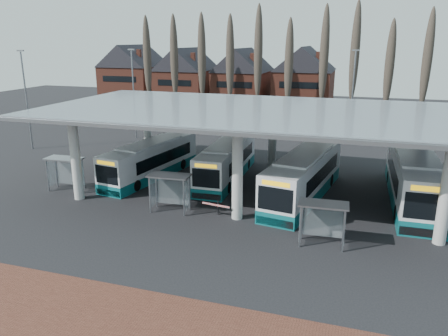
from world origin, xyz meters
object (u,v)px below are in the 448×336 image
(bus_1, at_px, (227,161))
(shelter_0, at_px, (66,166))
(bus_3, at_px, (413,178))
(bus_2, at_px, (304,177))
(shelter_1, at_px, (170,184))
(shelter_2, at_px, (323,214))
(bus_0, at_px, (152,160))

(bus_1, relative_size, shelter_0, 3.92)
(bus_3, bearing_deg, bus_1, 174.67)
(bus_2, height_order, shelter_0, bus_2)
(bus_3, xyz_separation_m, shelter_0, (-25.09, -5.49, 0.18))
(bus_2, relative_size, shelter_1, 4.31)
(shelter_2, bearing_deg, bus_3, 56.26)
(bus_0, relative_size, shelter_1, 3.92)
(bus_0, relative_size, bus_2, 0.91)
(shelter_2, bearing_deg, bus_1, 128.25)
(bus_0, height_order, bus_1, bus_1)
(shelter_1, height_order, shelter_2, shelter_1)
(bus_2, bearing_deg, bus_3, 21.06)
(bus_2, xyz_separation_m, shelter_2, (2.05, -7.44, 0.26))
(bus_3, bearing_deg, bus_0, -179.76)
(bus_1, height_order, bus_2, bus_2)
(bus_2, distance_m, shelter_0, 18.03)
(bus_3, relative_size, shelter_2, 4.67)
(bus_0, relative_size, bus_3, 0.86)
(bus_1, bearing_deg, shelter_2, -50.76)
(bus_1, height_order, shelter_1, bus_1)
(bus_3, distance_m, shelter_0, 25.69)
(bus_0, xyz_separation_m, shelter_1, (4.69, -6.51, 0.44))
(bus_2, xyz_separation_m, shelter_0, (-17.60, -3.87, 0.29))
(shelter_1, bearing_deg, bus_3, 20.68)
(bus_3, bearing_deg, bus_2, -168.91)
(bus_1, xyz_separation_m, bus_3, (14.22, -1.05, 0.25))
(bus_2, relative_size, shelter_0, 4.35)
(bus_1, relative_size, shelter_2, 4.00)
(bus_2, relative_size, bus_3, 0.95)
(bus_2, xyz_separation_m, shelter_1, (-8.21, -5.37, 0.30))
(bus_2, height_order, shelter_2, bus_2)
(shelter_0, bearing_deg, bus_0, 44.21)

